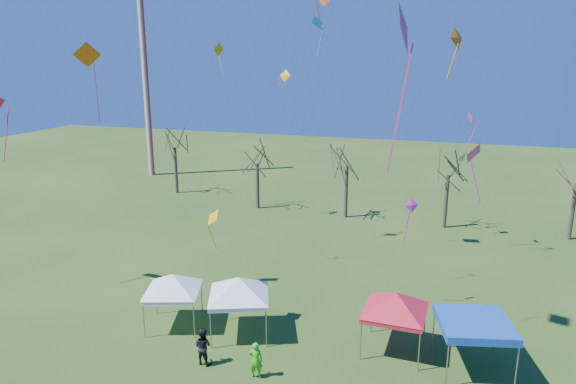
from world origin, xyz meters
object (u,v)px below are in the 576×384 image
tree_3 (450,155)px  person_green (256,360)px  radio_mast (145,68)px  tent_white_west (172,278)px  tent_blue (475,324)px  tree_1 (257,147)px  tree_0 (174,131)px  tree_2 (347,147)px  tent_red (396,296)px  person_dark (203,346)px  tent_white_mid (239,281)px

tree_3 → person_green: 25.74m
radio_mast → tent_white_west: size_ratio=6.93×
tree_3 → radio_mast: bearing=163.7°
tent_blue → radio_mast: bearing=139.4°
tree_1 → tent_white_west: bearing=-80.6°
person_green → tree_3: bearing=-115.7°
tree_0 → tent_blue: tree_0 is taller
tree_2 → tent_white_west: (-4.79, -21.44, -3.59)m
radio_mast → tree_2: radio_mast is taller
tree_1 → tent_red: bearing=-54.3°
tent_red → person_dark: 9.25m
person_dark → tree_2: bearing=-88.3°
tree_1 → person_green: 26.84m
tree_0 → tree_2: 18.72m
tree_0 → tree_2: bearing=-9.2°
person_green → tree_2: bearing=-96.3°
tent_white_mid → person_green: (2.14, -3.24, -2.04)m
tent_white_mid → tent_white_west: bearing=-175.6°
tree_3 → person_green: size_ratio=4.63×
radio_mast → tree_2: (25.63, -9.62, -6.21)m
tent_red → person_dark: (-8.21, -3.78, -1.97)m
tent_white_mid → person_dark: 3.65m
tree_0 → tent_white_west: bearing=-60.8°
person_dark → tent_white_mid: bearing=-94.6°
tree_2 → person_dark: 24.82m
tree_2 → tent_white_west: 22.26m
tree_0 → tree_3: size_ratio=1.07×
person_green → tree_1: bearing=-77.7°
tent_white_mid → tent_blue: tent_white_mid is taller
person_green → tent_white_west: bearing=-35.8°
tent_white_west → person_dark: (3.04, -2.72, -1.82)m
tree_0 → person_dark: bearing=-58.4°
tree_2 → person_green: (0.94, -24.41, -5.44)m
tree_2 → tent_white_mid: 21.47m
tree_0 → tent_white_mid: bearing=-54.4°
person_dark → person_green: bearing=-179.3°
tree_0 → person_green: bearing=-54.7°
tree_1 → person_dark: tree_1 is taller
tree_0 → tent_white_mid: (17.28, -24.17, -3.59)m
tent_white_west → person_green: size_ratio=2.11×
tent_blue → person_green: size_ratio=2.18×
tent_red → radio_mast: bearing=136.9°
tent_blue → person_green: (-9.06, -3.54, -1.37)m
tent_white_west → person_green: tent_white_west is taller
tent_white_mid → tent_blue: size_ratio=1.02×
tree_0 → tree_3: (26.88, -3.34, -0.41)m
tree_0 → radio_mast: bearing=137.2°
person_green → person_dark: (-2.69, 0.25, 0.02)m
tree_2 → tent_blue: 23.49m
tree_0 → tent_red: size_ratio=2.11×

